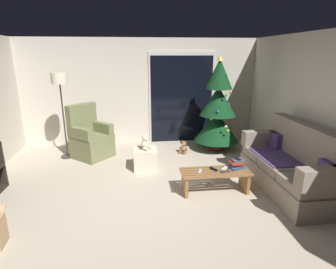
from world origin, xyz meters
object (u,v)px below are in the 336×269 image
at_px(remote_silver, 200,171).
at_px(book_stack, 237,164).
at_px(armchair, 90,139).
at_px(floor_lamp, 60,87).
at_px(remote_black, 213,169).
at_px(cell_phone, 237,159).
at_px(ottoman, 145,159).
at_px(christmas_tree, 218,110).
at_px(teddy_bear_chestnut_by_tree, 184,148).
at_px(remote_graphite, 225,172).
at_px(coffee_table, 215,177).
at_px(couch, 291,167).
at_px(teddy_bear_cream, 145,143).
at_px(remote_white, 225,169).

xyz_separation_m(remote_silver, book_stack, (0.63, 0.09, 0.06)).
height_order(book_stack, armchair, armchair).
height_order(book_stack, floor_lamp, floor_lamp).
relative_size(remote_black, cell_phone, 1.08).
bearing_deg(ottoman, christmas_tree, 29.19).
height_order(remote_silver, floor_lamp, floor_lamp).
height_order(remote_silver, teddy_bear_chestnut_by_tree, remote_silver).
xyz_separation_m(cell_phone, christmas_tree, (0.21, 1.90, 0.42)).
distance_m(remote_silver, teddy_bear_chestnut_by_tree, 1.86).
relative_size(floor_lamp, teddy_bear_chestnut_by_tree, 6.25).
relative_size(remote_silver, remote_graphite, 1.00).
distance_m(remote_black, ottoman, 1.47).
xyz_separation_m(remote_silver, ottoman, (-0.82, 1.08, -0.18)).
relative_size(christmas_tree, armchair, 1.87).
bearing_deg(armchair, coffee_table, -39.56).
xyz_separation_m(coffee_table, book_stack, (0.37, 0.07, 0.19)).
xyz_separation_m(couch, remote_silver, (-1.47, 0.05, -0.02)).
xyz_separation_m(remote_graphite, ottoman, (-1.21, 1.13, -0.18)).
distance_m(ottoman, teddy_bear_chestnut_by_tree, 1.16).
bearing_deg(remote_graphite, coffee_table, -124.66).
distance_m(teddy_bear_cream, teddy_bear_chestnut_by_tree, 1.22).
relative_size(remote_black, armchair, 0.14).
height_order(remote_black, armchair, armchair).
distance_m(remote_white, floor_lamp, 3.60).
bearing_deg(remote_black, ottoman, -71.87).
xyz_separation_m(teddy_bear_cream, teddy_bear_chestnut_by_tree, (0.87, 0.77, -0.40)).
xyz_separation_m(couch, teddy_bear_chestnut_by_tree, (-1.41, 1.89, -0.28)).
bearing_deg(teddy_bear_chestnut_by_tree, christmas_tree, 12.14).
bearing_deg(book_stack, cell_phone, 99.42).
bearing_deg(remote_graphite, teddy_bear_chestnut_by_tree, -175.65).
height_order(remote_silver, remote_white, same).
bearing_deg(remote_graphite, armchair, -134.74).
bearing_deg(armchair, floor_lamp, 176.34).
bearing_deg(floor_lamp, armchair, -3.66).
height_order(book_stack, cell_phone, cell_phone).
relative_size(christmas_tree, floor_lamp, 1.18).
bearing_deg(remote_graphite, teddy_bear_cream, -138.71).
relative_size(remote_silver, book_stack, 0.57).
distance_m(couch, christmas_tree, 2.22).
bearing_deg(teddy_bear_cream, coffee_table, -44.41).
height_order(cell_phone, armchair, armchair).
height_order(remote_graphite, christmas_tree, christmas_tree).
relative_size(remote_graphite, cell_phone, 1.08).
bearing_deg(floor_lamp, ottoman, -26.15).
bearing_deg(couch, book_stack, 170.22).
distance_m(remote_black, floor_lamp, 3.45).
height_order(teddy_bear_cream, teddy_bear_chestnut_by_tree, teddy_bear_cream).
relative_size(couch, remote_graphite, 12.54).
bearing_deg(remote_white, teddy_bear_cream, -176.20).
xyz_separation_m(cell_phone, teddy_bear_cream, (-1.44, 0.96, 0.00)).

